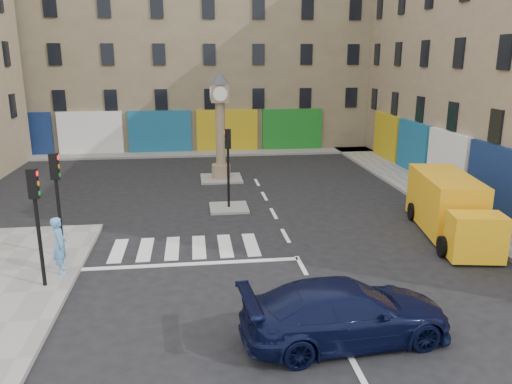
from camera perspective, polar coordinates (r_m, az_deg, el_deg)
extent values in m
plane|color=black|center=(16.67, 5.94, -9.72)|extent=(120.00, 120.00, 0.00)
cube|color=gray|center=(28.45, 18.58, 0.27)|extent=(2.60, 30.00, 0.15)
cube|color=gray|center=(37.55, -7.80, 4.39)|extent=(32.00, 2.40, 0.15)
cube|color=gray|center=(23.79, -3.12, -1.81)|extent=(1.80, 1.80, 0.12)
cube|color=gray|center=(29.57, -3.99, 1.55)|extent=(2.40, 2.40, 0.12)
cube|color=#817456|center=(42.73, -8.18, 17.02)|extent=(32.00, 10.00, 17.00)
cylinder|color=black|center=(16.55, -23.45, -5.34)|extent=(0.12, 0.12, 2.80)
cube|color=black|center=(16.04, -24.14, 0.88)|extent=(0.28, 0.22, 0.90)
cylinder|color=black|center=(18.74, -21.51, -2.81)|extent=(0.12, 0.12, 2.80)
cube|color=black|center=(18.29, -22.06, 2.72)|extent=(0.28, 0.22, 0.90)
cylinder|color=black|center=(23.41, -3.18, 1.61)|extent=(0.12, 0.12, 2.80)
cube|color=black|center=(23.05, -3.24, 6.09)|extent=(0.28, 0.22, 0.90)
cylinder|color=#947E61|center=(29.47, -4.01, 2.42)|extent=(1.10, 1.10, 0.80)
cylinder|color=#947E61|center=(29.06, -4.08, 6.66)|extent=(0.56, 0.56, 3.60)
cube|color=#947E61|center=(28.82, -4.17, 11.18)|extent=(1.00, 1.00, 1.00)
cylinder|color=white|center=(28.30, -4.11, 11.11)|extent=(0.80, 0.06, 0.80)
cone|color=#333338|center=(28.77, -4.20, 12.87)|extent=(1.20, 1.20, 0.70)
imported|color=black|center=(13.12, 10.26, -13.35)|extent=(5.56, 2.69, 1.56)
cube|color=#FFB015|center=(22.15, 20.75, -0.99)|extent=(2.69, 4.90, 2.22)
cube|color=#FFB015|center=(19.12, 23.81, -4.70)|extent=(2.01, 1.45, 1.64)
cube|color=black|center=(18.96, 23.99, -3.65)|extent=(1.77, 1.14, 0.68)
cylinder|color=black|center=(19.31, 20.56, -5.85)|extent=(0.37, 0.80, 0.77)
cylinder|color=black|center=(20.00, 25.85, -5.72)|extent=(0.37, 0.80, 0.77)
cylinder|color=black|center=(23.16, 17.43, -2.13)|extent=(0.37, 0.80, 0.77)
cylinder|color=black|center=(23.74, 21.94, -2.13)|extent=(0.37, 0.80, 0.77)
imported|color=#5E9CD8|center=(17.47, -21.52, -5.66)|extent=(0.61, 0.78, 1.89)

